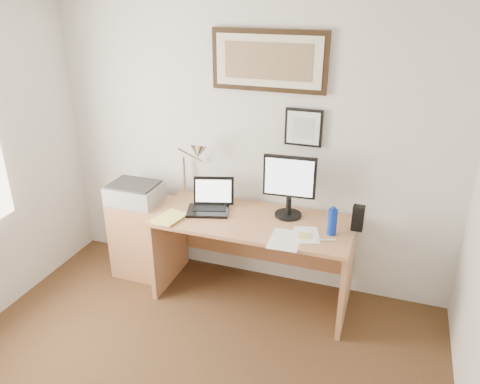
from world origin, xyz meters
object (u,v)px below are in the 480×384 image
at_px(side_cabinet, 144,237).
at_px(printer, 135,193).
at_px(lcd_monitor, 289,184).
at_px(desk, 256,240).
at_px(laptop, 210,203).
at_px(water_bottle, 332,222).
at_px(book, 161,215).

relative_size(side_cabinet, printer, 1.66).
bearing_deg(lcd_monitor, desk, -166.43).
xyz_separation_m(laptop, lcd_monitor, (0.65, 0.09, 0.23)).
distance_m(water_bottle, desk, 0.73).
xyz_separation_m(side_cabinet, book, (0.34, -0.25, 0.39)).
relative_size(book, printer, 0.60).
distance_m(book, lcd_monitor, 1.08).
relative_size(book, desk, 0.16).
xyz_separation_m(water_bottle, desk, (-0.63, 0.12, -0.34)).
bearing_deg(laptop, printer, -177.10).
height_order(side_cabinet, book, book).
height_order(water_bottle, printer, water_bottle).
bearing_deg(water_bottle, desk, 169.10).
distance_m(water_bottle, book, 1.38).
distance_m(desk, lcd_monitor, 0.59).
distance_m(water_bottle, lcd_monitor, 0.46).
relative_size(book, laptop, 0.67).
height_order(water_bottle, laptop, laptop).
height_order(laptop, lcd_monitor, lcd_monitor).
bearing_deg(printer, water_bottle, -1.74).
distance_m(side_cabinet, lcd_monitor, 1.49).
distance_m(water_bottle, laptop, 1.03).
relative_size(side_cabinet, water_bottle, 3.56).
bearing_deg(lcd_monitor, water_bottle, -25.44).
bearing_deg(lcd_monitor, book, -160.86).
height_order(side_cabinet, lcd_monitor, lcd_monitor).
xyz_separation_m(side_cabinet, water_bottle, (1.70, -0.09, 0.49)).
xyz_separation_m(water_bottle, laptop, (-1.03, 0.09, -0.04)).
bearing_deg(water_bottle, laptop, 175.11).
distance_m(side_cabinet, desk, 1.08).
height_order(book, desk, book).
xyz_separation_m(book, lcd_monitor, (0.98, 0.34, 0.28)).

